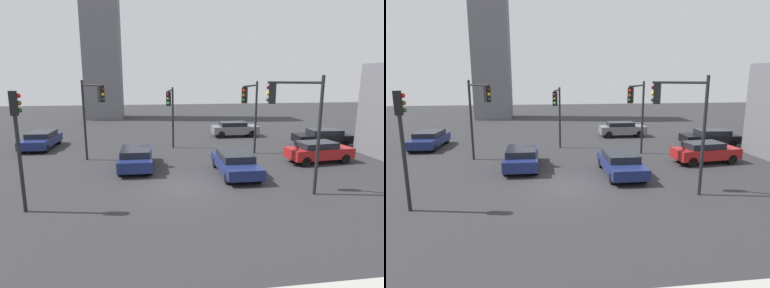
# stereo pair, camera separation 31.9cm
# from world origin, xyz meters

# --- Properties ---
(ground_plane) EXTENTS (102.92, 102.92, 0.00)m
(ground_plane) POSITION_xyz_m (0.00, 0.00, 0.00)
(ground_plane) COLOR #2D2D30
(traffic_light_0) EXTENTS (0.77, 3.06, 4.94)m
(traffic_light_0) POSITION_xyz_m (0.02, 8.25, 3.55)
(traffic_light_0) COLOR black
(traffic_light_0) RESTS_ON ground_plane
(traffic_light_1) EXTENTS (1.77, 2.15, 5.56)m
(traffic_light_1) POSITION_xyz_m (-5.39, 5.66, 3.87)
(traffic_light_1) COLOR black
(traffic_light_1) RESTS_ON ground_plane
(traffic_light_2) EXTENTS (2.38, 1.37, 5.86)m
(traffic_light_2) POSITION_xyz_m (5.44, -1.55, 4.05)
(traffic_light_2) COLOR black
(traffic_light_2) RESTS_ON ground_plane
(traffic_light_3) EXTENTS (0.49, 0.41, 5.23)m
(traffic_light_3) POSITION_xyz_m (-7.17, -2.30, 3.64)
(traffic_light_3) COLOR black
(traffic_light_3) RESTS_ON ground_plane
(traffic_light_4) EXTENTS (2.19, 3.46, 5.46)m
(traffic_light_4) POSITION_xyz_m (5.37, 5.27, 3.89)
(traffic_light_4) COLOR black
(traffic_light_4) RESTS_ON ground_plane
(car_0) EXTENTS (4.64, 2.26, 1.42)m
(car_0) POSITION_xyz_m (12.86, 8.62, 0.77)
(car_0) COLOR black
(car_0) RESTS_ON ground_plane
(car_1) EXTENTS (2.08, 4.71, 1.37)m
(car_1) POSITION_xyz_m (-2.58, 3.90, 0.73)
(car_1) COLOR navy
(car_1) RESTS_ON ground_plane
(car_2) EXTENTS (4.57, 2.27, 1.44)m
(car_2) POSITION_xyz_m (9.76, 3.66, 0.78)
(car_2) COLOR maroon
(car_2) RESTS_ON ground_plane
(car_3) EXTENTS (2.28, 4.80, 1.35)m
(car_3) POSITION_xyz_m (-10.46, 10.99, 0.72)
(car_3) COLOR navy
(car_3) RESTS_ON ground_plane
(car_4) EXTENTS (2.06, 4.80, 1.33)m
(car_4) POSITION_xyz_m (3.38, 1.78, 0.72)
(car_4) COLOR navy
(car_4) RESTS_ON ground_plane
(car_5) EXTENTS (4.46, 1.83, 1.44)m
(car_5) POSITION_xyz_m (6.64, 13.86, 0.78)
(car_5) COLOR slate
(car_5) RESTS_ON ground_plane
(skyline_tower) EXTENTS (4.79, 4.79, 28.85)m
(skyline_tower) POSITION_xyz_m (-7.55, 30.24, 14.42)
(skyline_tower) COLOR slate
(skyline_tower) RESTS_ON ground_plane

